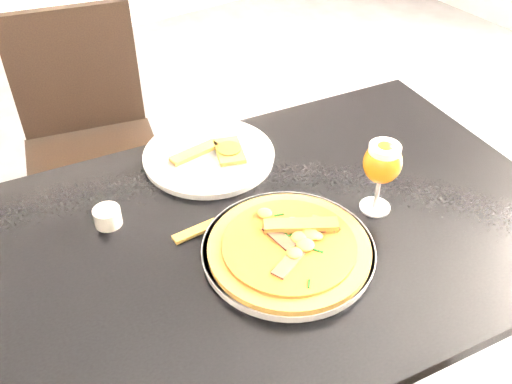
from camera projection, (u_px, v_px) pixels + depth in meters
dining_table at (278, 257)px, 1.23m from camera, size 1.30×0.97×0.75m
chair_far at (91, 143)px, 1.84m from camera, size 0.51×0.51×0.90m
plate_main at (288, 250)px, 1.11m from camera, size 0.44×0.44×0.02m
pizza at (290, 247)px, 1.09m from camera, size 0.31×0.31×0.03m
plate_second at (209, 156)px, 1.35m from camera, size 0.33×0.33×0.02m
crust_scraps at (218, 151)px, 1.34m from camera, size 0.18×0.12×0.01m
loose_crust at (196, 231)px, 1.15m from camera, size 0.10×0.02×0.01m
sauce_cup at (107, 216)px, 1.16m from camera, size 0.06×0.06×0.04m
beer_glass at (382, 163)px, 1.14m from camera, size 0.08×0.08×0.17m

